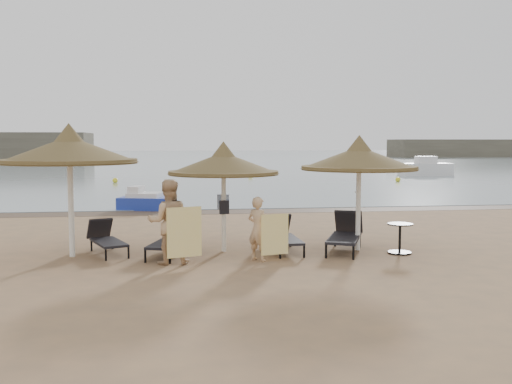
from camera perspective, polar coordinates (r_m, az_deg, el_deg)
ground at (r=13.00m, az=-2.18°, el=-7.09°), size 160.00×160.00×0.00m
sea at (r=92.69m, az=-6.91°, el=3.40°), size 200.00×140.00×0.03m
wet_sand_strip at (r=22.25m, az=-4.49°, el=-1.97°), size 200.00×1.60×0.01m
far_shore at (r=93.57m, az=-22.53°, el=4.84°), size 150.00×54.80×12.00m
palapa_left at (r=14.10m, az=-18.16°, el=3.96°), size 3.20×3.20×3.17m
palapa_center at (r=14.07m, az=-3.27°, el=2.82°), size 2.77×2.77×2.74m
palapa_right at (r=14.43m, az=10.27°, el=3.30°), size 2.92×2.92×2.90m
lounger_far_left at (r=14.55m, az=-14.77°, el=-4.50°), size 1.21×1.86×0.80m
lounger_near_left at (r=14.02m, az=-8.44°, el=-4.62°), size 1.17×2.03×0.86m
lounger_near_right at (r=14.42m, az=2.71°, el=-4.32°), size 0.70×1.93×0.86m
lounger_far_right at (r=14.57m, az=8.94°, el=-4.11°), size 1.47×2.21×0.95m
side_table at (r=14.42m, az=14.18°, el=-4.61°), size 0.61×0.61×0.74m
person_left at (r=12.85m, az=-8.77°, el=-2.29°), size 1.05×0.71×2.21m
person_right at (r=13.08m, az=0.21°, el=-3.17°), size 0.93×0.92×1.72m
towel_left at (r=12.55m, az=-7.18°, el=-4.01°), size 0.76×0.25×1.11m
towel_right at (r=12.92m, az=1.90°, el=-4.27°), size 0.65×0.17×0.93m
bag_patterned at (r=14.32m, az=-3.30°, el=-0.98°), size 0.31×0.15×0.37m
bag_dark at (r=14.00m, az=-3.19°, el=-1.54°), size 0.25×0.16×0.33m
pedal_boat at (r=23.32m, az=-11.08°, el=-0.88°), size 2.26×1.69×0.94m
buoy_left at (r=38.39m, az=-13.91°, el=1.13°), size 0.35×0.35×0.35m
buoy_mid at (r=44.71m, az=-0.55°, el=1.86°), size 0.40×0.40×0.40m
buoy_right at (r=39.29m, az=14.01°, el=1.22°), size 0.34×0.34×0.34m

